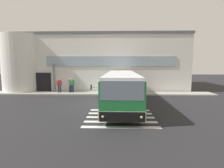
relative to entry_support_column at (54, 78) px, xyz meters
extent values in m
cube|color=#232326|center=(5.73, -5.40, -1.85)|extent=(80.00, 90.00, 0.02)
cube|color=silver|center=(7.73, -11.40, -1.84)|extent=(4.40, 0.36, 0.01)
cube|color=silver|center=(7.73, -10.50, -1.84)|extent=(4.40, 0.36, 0.01)
cube|color=silver|center=(7.73, -9.60, -1.84)|extent=(4.40, 0.36, 0.01)
cube|color=silver|center=(7.73, -8.70, -1.84)|extent=(4.40, 0.36, 0.01)
cube|color=silver|center=(7.73, -7.80, -1.84)|extent=(4.40, 0.36, 0.01)
cube|color=silver|center=(5.73, 6.60, 1.68)|extent=(21.53, 12.00, 7.03)
cube|color=#56565B|center=(5.73, 6.60, 5.34)|extent=(21.73, 12.20, 0.30)
cylinder|color=silver|center=(-4.53, 1.10, 1.68)|extent=(4.40, 4.40, 7.03)
cube|color=black|center=(-1.53, 0.55, -0.64)|extent=(1.80, 0.16, 2.40)
cube|color=#8C9EAD|center=(6.73, 0.56, 1.96)|extent=(15.53, 0.10, 1.20)
cube|color=#9E9B93|center=(5.73, -0.60, -1.76)|extent=(25.53, 2.00, 0.15)
cylinder|color=slate|center=(0.00, 0.00, 0.00)|extent=(0.28, 0.28, 3.38)
cube|color=#1E7238|center=(7.88, -5.57, -0.41)|extent=(2.74, 11.81, 2.15)
cube|color=silver|center=(7.88, -5.57, -1.21)|extent=(2.78, 11.85, 0.55)
cube|color=silver|center=(7.88, -5.57, 0.76)|extent=(2.63, 11.60, 0.20)
cube|color=slate|center=(7.78, -11.41, 0.19)|extent=(2.35, 0.16, 1.05)
cube|color=slate|center=(9.18, -5.29, 0.09)|extent=(0.21, 10.57, 0.95)
cube|color=slate|center=(6.59, -5.25, 0.09)|extent=(0.21, 10.57, 0.95)
cube|color=black|center=(7.78, -11.41, 0.54)|extent=(2.15, 0.13, 0.28)
cube|color=black|center=(7.78, -11.54, -1.21)|extent=(2.45, 0.24, 0.52)
sphere|color=beige|center=(8.81, -11.59, -1.19)|extent=(0.18, 0.18, 0.18)
sphere|color=beige|center=(6.76, -11.56, -1.19)|extent=(0.18, 0.18, 0.18)
cylinder|color=#B7B7BF|center=(6.29, -11.18, 0.34)|extent=(0.40, 0.06, 0.05)
cube|color=black|center=(6.09, -11.18, 0.34)|extent=(0.04, 0.20, 0.28)
cylinder|color=black|center=(8.99, -9.67, -1.34)|extent=(0.32, 1.00, 1.00)
cylinder|color=black|center=(6.64, -9.64, -1.34)|extent=(0.32, 1.00, 1.00)
cylinder|color=black|center=(9.09, -2.91, -1.34)|extent=(0.32, 1.00, 1.00)
cylinder|color=black|center=(6.74, -2.87, -1.34)|extent=(0.32, 1.00, 1.00)
cylinder|color=black|center=(9.11, -1.61, -1.34)|extent=(0.32, 1.00, 1.00)
cylinder|color=black|center=(6.76, -1.57, -1.34)|extent=(0.32, 1.00, 1.00)
cylinder|color=#1E2338|center=(0.89, -0.58, -1.26)|extent=(0.15, 0.15, 0.85)
cylinder|color=#1E2338|center=(0.71, -0.64, -1.26)|extent=(0.15, 0.15, 0.85)
cube|color=#B23333|center=(0.80, -0.61, -0.55)|extent=(0.43, 0.33, 0.58)
sphere|color=tan|center=(0.80, -0.61, -0.13)|extent=(0.23, 0.23, 0.23)
cylinder|color=#B23333|center=(1.04, -0.53, -0.60)|extent=(0.09, 0.09, 0.55)
cylinder|color=#B23333|center=(0.56, -0.69, -0.60)|extent=(0.09, 0.09, 0.55)
cylinder|color=#1E2338|center=(2.02, -0.43, -1.26)|extent=(0.15, 0.15, 0.85)
cylinder|color=#1E2338|center=(1.91, -0.26, -1.26)|extent=(0.15, 0.15, 0.85)
cube|color=#4C4751|center=(1.97, -0.34, -0.55)|extent=(0.39, 0.44, 0.58)
sphere|color=tan|center=(1.97, -0.34, -0.13)|extent=(0.23, 0.23, 0.23)
cylinder|color=#4C4751|center=(2.10, -0.55, -0.60)|extent=(0.09, 0.09, 0.55)
cylinder|color=#4C4751|center=(1.83, -0.13, -0.60)|extent=(0.09, 0.09, 0.55)
cylinder|color=#1E2338|center=(2.34, -0.38, -1.26)|extent=(0.15, 0.15, 0.85)
cylinder|color=#1E2338|center=(2.20, -0.52, -1.26)|extent=(0.15, 0.15, 0.85)
cube|color=#338C4C|center=(2.27, -0.45, -0.55)|extent=(0.42, 0.43, 0.58)
sphere|color=tan|center=(2.27, -0.45, -0.13)|extent=(0.23, 0.23, 0.23)
cylinder|color=#338C4C|center=(2.45, -0.27, -0.60)|extent=(0.09, 0.09, 0.55)
cylinder|color=#338C4C|center=(2.10, -0.63, -0.60)|extent=(0.09, 0.09, 0.55)
cube|color=#26663F|center=(2.15, -0.33, -0.57)|extent=(0.34, 0.34, 0.44)
camera|label=1|loc=(7.51, -20.64, 1.58)|focal=28.08mm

